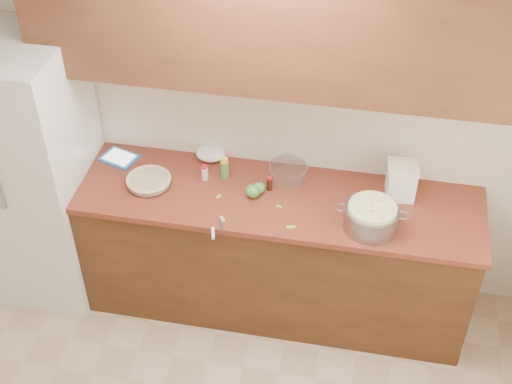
% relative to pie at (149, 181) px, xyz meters
% --- Properties ---
extents(room_shell, '(3.60, 3.60, 3.60)m').
position_rel_pie_xyz_m(room_shell, '(0.68, -1.45, 0.36)').
color(room_shell, tan).
rests_on(room_shell, ground).
extents(counter_run, '(2.64, 0.68, 0.92)m').
position_rel_pie_xyz_m(counter_run, '(0.68, 0.03, -0.48)').
color(counter_run, '#532E17').
rests_on(counter_run, ground).
extents(upper_cabinets, '(2.60, 0.34, 0.70)m').
position_rel_pie_xyz_m(upper_cabinets, '(0.68, 0.18, 1.01)').
color(upper_cabinets, brown).
rests_on(upper_cabinets, room_shell).
extents(fridge, '(0.70, 0.70, 1.80)m').
position_rel_pie_xyz_m(fridge, '(-0.76, -0.01, -0.04)').
color(fridge, silver).
rests_on(fridge, ground).
extents(pie, '(0.28, 0.28, 0.05)m').
position_rel_pie_xyz_m(pie, '(0.00, 0.00, 0.00)').
color(pie, silver).
rests_on(pie, counter_run).
extents(colander, '(0.41, 0.31, 0.15)m').
position_rel_pie_xyz_m(colander, '(1.34, -0.13, 0.05)').
color(colander, gray).
rests_on(colander, counter_run).
extents(flour_canister, '(0.19, 0.19, 0.22)m').
position_rel_pie_xyz_m(flour_canister, '(1.49, 0.18, 0.09)').
color(flour_canister, white).
rests_on(flour_canister, counter_run).
extents(tablet, '(0.26, 0.22, 0.02)m').
position_rel_pie_xyz_m(tablet, '(-0.26, 0.20, -0.02)').
color(tablet, '#2774BC').
rests_on(tablet, counter_run).
extents(paring_knife, '(0.06, 0.18, 0.02)m').
position_rel_pie_xyz_m(paring_knife, '(0.49, -0.34, -0.02)').
color(paring_knife, gray).
rests_on(paring_knife, counter_run).
extents(lemon_bottle, '(0.05, 0.05, 0.14)m').
position_rel_pie_xyz_m(lemon_bottle, '(0.44, 0.15, 0.04)').
color(lemon_bottle, '#4C8C38').
rests_on(lemon_bottle, counter_run).
extents(cinnamon_shaker, '(0.04, 0.04, 0.10)m').
position_rel_pie_xyz_m(cinnamon_shaker, '(0.32, 0.11, 0.03)').
color(cinnamon_shaker, beige).
rests_on(cinnamon_shaker, counter_run).
extents(vanilla_bottle, '(0.03, 0.03, 0.10)m').
position_rel_pie_xyz_m(vanilla_bottle, '(0.73, 0.09, 0.02)').
color(vanilla_bottle, black).
rests_on(vanilla_bottle, counter_run).
extents(mixing_bowl, '(0.24, 0.24, 0.09)m').
position_rel_pie_xyz_m(mixing_bowl, '(0.82, 0.22, 0.02)').
color(mixing_bowl, silver).
rests_on(mixing_bowl, counter_run).
extents(paper_towel, '(0.21, 0.18, 0.08)m').
position_rel_pie_xyz_m(paper_towel, '(0.31, 0.31, 0.02)').
color(paper_towel, white).
rests_on(paper_towel, counter_run).
extents(apple_left, '(0.09, 0.09, 0.10)m').
position_rel_pie_xyz_m(apple_left, '(0.64, -0.00, 0.02)').
color(apple_left, '#488B31').
rests_on(apple_left, counter_run).
extents(apple_center, '(0.07, 0.07, 0.09)m').
position_rel_pie_xyz_m(apple_center, '(0.67, 0.04, 0.01)').
color(apple_center, '#488B31').
rests_on(apple_center, counter_run).
extents(peel_a, '(0.05, 0.03, 0.00)m').
position_rel_pie_xyz_m(peel_a, '(0.90, -0.22, -0.02)').
color(peel_a, '#96BB5A').
rests_on(peel_a, counter_run).
extents(peel_b, '(0.04, 0.05, 0.00)m').
position_rel_pie_xyz_m(peel_b, '(0.51, -0.22, -0.02)').
color(peel_b, '#96BB5A').
rests_on(peel_b, counter_run).
extents(peel_c, '(0.03, 0.02, 0.00)m').
position_rel_pie_xyz_m(peel_c, '(0.81, -0.06, -0.02)').
color(peel_c, '#96BB5A').
rests_on(peel_c, counter_run).
extents(peel_d, '(0.03, 0.04, 0.00)m').
position_rel_pie_xyz_m(peel_d, '(0.44, -0.04, -0.02)').
color(peel_d, '#96BB5A').
rests_on(peel_d, counter_run).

